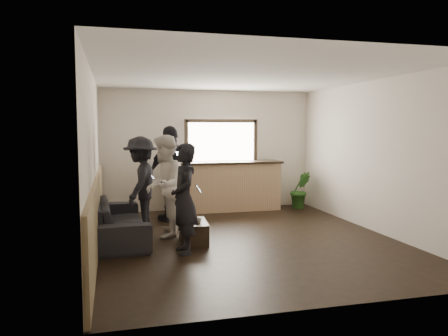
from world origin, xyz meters
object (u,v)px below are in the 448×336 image
object	(u,v)px
coffee_table	(193,232)
person_c	(141,183)
sofa	(117,220)
bar_counter	(224,183)
potted_plant	(300,190)
person_d	(172,174)
cup_b	(199,220)
cup_a	(185,217)
person_b	(164,186)
person_a	(184,199)

from	to	relation	value
coffee_table	person_c	size ratio (longest dim) A/B	0.45
sofa	coffee_table	bearing A→B (deg)	-114.65
bar_counter	potted_plant	distance (m)	1.87
person_d	cup_b	bearing A→B (deg)	65.72
cup_a	cup_b	distance (m)	0.33
cup_b	potted_plant	distance (m)	3.98
bar_counter	coffee_table	xyz separation A→B (m)	(-1.21, -2.68, -0.46)
bar_counter	sofa	distance (m)	3.29
cup_a	person_b	bearing A→B (deg)	125.72
sofa	person_d	size ratio (longest dim) A/B	1.17
bar_counter	potted_plant	world-z (taller)	bar_counter
bar_counter	person_b	size ratio (longest dim) A/B	1.50
coffee_table	cup_a	distance (m)	0.29
sofa	coffee_table	xyz separation A→B (m)	(1.24, -0.50, -0.16)
person_a	person_b	world-z (taller)	person_b
coffee_table	person_b	xyz separation A→B (m)	(-0.41, 0.54, 0.72)
cup_b	person_c	distance (m)	1.62
cup_b	person_c	world-z (taller)	person_c
cup_a	cup_b	xyz separation A→B (m)	(0.19, -0.27, -0.00)
sofa	person_d	bearing A→B (deg)	-42.78
person_a	person_d	bearing A→B (deg)	172.64
person_a	person_c	world-z (taller)	person_c
coffee_table	person_d	world-z (taller)	person_d
bar_counter	person_a	distance (m)	3.60
bar_counter	potted_plant	xyz separation A→B (m)	(1.85, -0.18, -0.20)
coffee_table	person_b	bearing A→B (deg)	127.39
sofa	person_a	world-z (taller)	person_a
potted_plant	person_c	world-z (taller)	person_c
person_d	person_a	bearing A→B (deg)	57.20
cup_b	potted_plant	xyz separation A→B (m)	(2.99, 2.63, 0.05)
sofa	person_b	world-z (taller)	person_b
sofa	coffee_table	distance (m)	1.34
sofa	person_a	distance (m)	1.57
bar_counter	person_b	xyz separation A→B (m)	(-1.63, -2.14, 0.26)
cup_b	person_a	distance (m)	0.72
sofa	potted_plant	size ratio (longest dim) A/B	2.60
person_a	person_d	world-z (taller)	person_d
cup_b	person_b	distance (m)	0.97
coffee_table	potted_plant	size ratio (longest dim) A/B	0.90
person_b	person_c	xyz separation A→B (m)	(-0.37, 0.61, -0.02)
person_c	person_b	bearing A→B (deg)	49.49
cup_a	person_c	distance (m)	1.30
bar_counter	person_d	world-z (taller)	bar_counter
cup_b	person_b	xyz separation A→B (m)	(-0.48, 0.67, 0.50)
coffee_table	person_d	size ratio (longest dim) A/B	0.41
sofa	person_a	bearing A→B (deg)	-140.81
bar_counter	person_d	bearing A→B (deg)	-147.45
person_a	person_c	size ratio (longest dim) A/B	0.96
person_d	coffee_table	bearing A→B (deg)	63.95
cup_a	potted_plant	world-z (taller)	potted_plant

